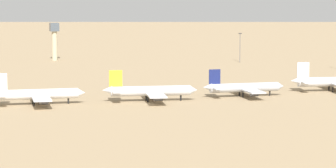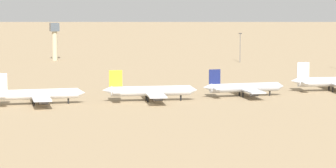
% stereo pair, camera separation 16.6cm
% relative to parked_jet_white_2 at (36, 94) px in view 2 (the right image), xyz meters
% --- Properties ---
extents(ground, '(4000.00, 4000.00, 0.00)m').
position_rel_parked_jet_white_2_xyz_m(ground, '(41.13, -11.66, -4.04)').
color(ground, '#9E8460').
extents(parked_jet_white_2, '(37.32, 31.53, 12.32)m').
position_rel_parked_jet_white_2_xyz_m(parked_jet_white_2, '(0.00, 0.00, 0.00)').
color(parked_jet_white_2, white).
rests_on(parked_jet_white_2, ground).
extents(parked_jet_yellow_3, '(37.53, 32.01, 12.43)m').
position_rel_parked_jet_white_2_xyz_m(parked_jet_yellow_3, '(43.70, -4.68, 0.04)').
color(parked_jet_yellow_3, silver).
rests_on(parked_jet_yellow_3, ground).
extents(parked_jet_navy_4, '(34.90, 29.42, 11.52)m').
position_rel_parked_jet_white_2_xyz_m(parked_jet_navy_4, '(83.80, -4.22, -0.26)').
color(parked_jet_navy_4, silver).
rests_on(parked_jet_navy_4, ground).
extents(parked_jet_white_5, '(38.17, 32.56, 12.65)m').
position_rel_parked_jet_white_2_xyz_m(parked_jet_white_5, '(127.24, -0.63, 0.11)').
color(parked_jet_white_5, silver).
rests_on(parked_jet_white_5, ground).
extents(control_tower, '(5.20, 5.20, 22.59)m').
position_rel_parked_jet_white_2_xyz_m(control_tower, '(40.88, 179.14, 9.59)').
color(control_tower, '#C6B793').
rests_on(control_tower, ground).
extents(light_pole_mid, '(1.80, 0.50, 17.24)m').
position_rel_parked_jet_white_2_xyz_m(light_pole_mid, '(141.82, 132.78, 5.81)').
color(light_pole_mid, '#59595E').
rests_on(light_pole_mid, ground).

